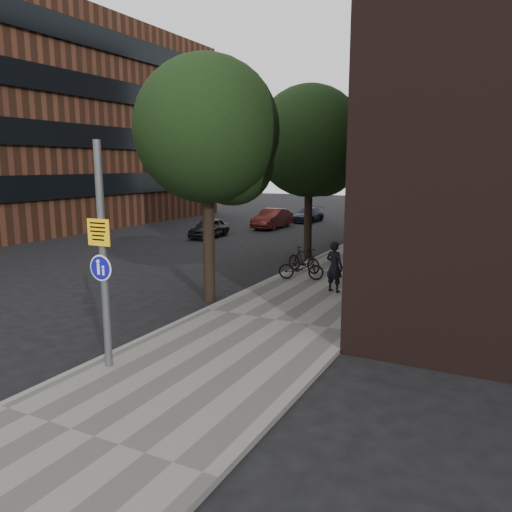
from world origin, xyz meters
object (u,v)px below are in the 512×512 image
Objects in this scene: parked_bike_facade_near at (375,264)px; parked_car_near at (209,228)px; signpost at (103,256)px; pedestrian at (334,267)px.

parked_bike_facade_near is 13.16m from parked_car_near.
pedestrian is at bearing 72.63° from signpost.
parked_car_near reaches higher than parked_bike_facade_near.
parked_car_near is at bearing 114.24° from signpost.
signpost reaches higher than pedestrian.
signpost reaches higher than parked_car_near.
parked_bike_facade_near is (2.82, 11.15, -1.90)m from signpost.
signpost reaches higher than parked_bike_facade_near.
parked_car_near is (-11.50, 6.40, 0.02)m from parked_bike_facade_near.
pedestrian is 14.43m from parked_car_near.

